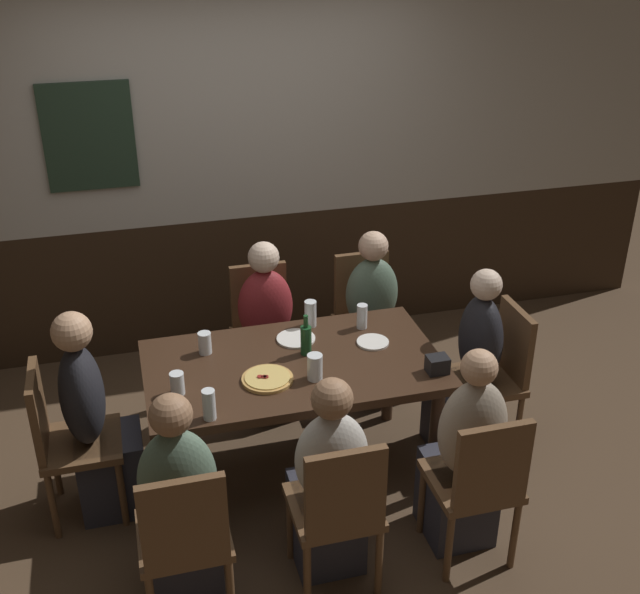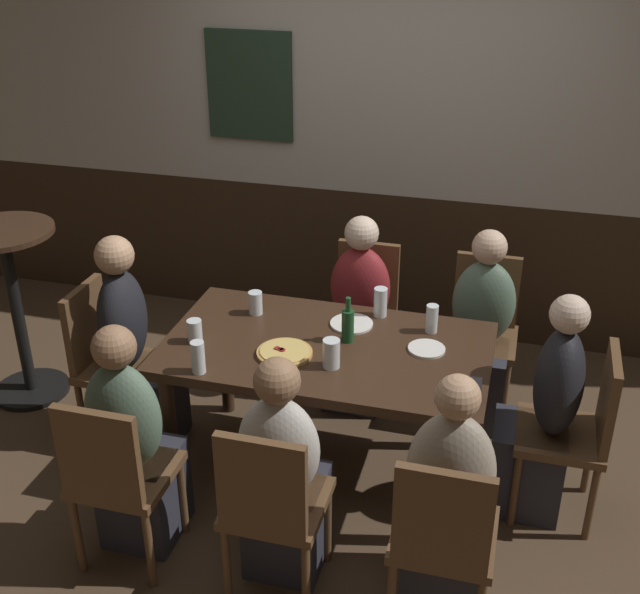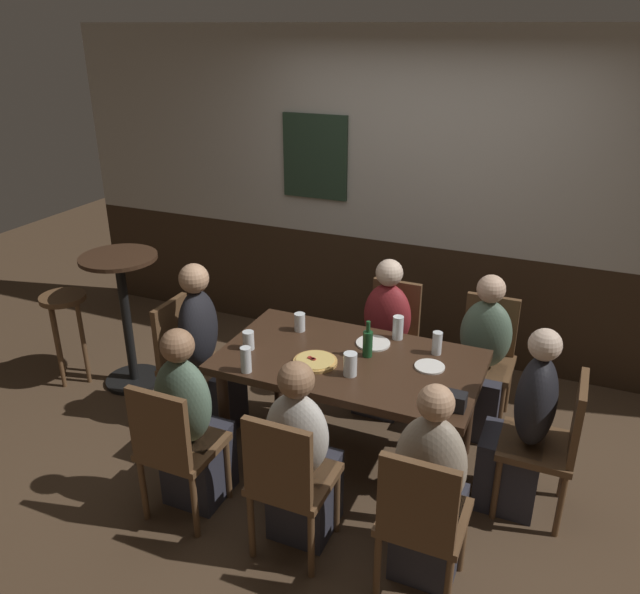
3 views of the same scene
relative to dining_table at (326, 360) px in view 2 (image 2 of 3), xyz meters
The scene contains 29 objects.
ground_plane 0.65m from the dining_table, ahead, with size 12.00×12.00×0.00m, color #4C3826.
wall_back 1.77m from the dining_table, 90.22° to the left, with size 6.40×0.13×2.60m.
dining_table is the anchor object (origin of this frame).
chair_right_near 1.11m from the dining_table, 51.43° to the right, with size 0.40×0.40×0.88m.
chair_mid_far 0.88m from the dining_table, 90.00° to the left, with size 0.40×0.40×0.88m.
chair_head_east 1.21m from the dining_table, ahead, with size 0.40×0.40×0.88m.
chair_right_far 1.11m from the dining_table, 51.43° to the left, with size 0.40×0.40×0.88m.
chair_left_near 1.11m from the dining_table, 128.57° to the right, with size 0.40×0.40×0.88m.
chair_head_west 1.21m from the dining_table, behind, with size 0.40×0.40×0.88m.
chair_mid_near 0.88m from the dining_table, 90.00° to the right, with size 0.40×0.40×0.88m.
person_right_near 1.00m from the dining_table, 45.47° to the right, with size 0.34×0.37×1.13m.
person_mid_far 0.72m from the dining_table, 90.00° to the left, with size 0.34×0.37×1.12m.
person_head_east 1.05m from the dining_table, ahead, with size 0.37×0.34×1.15m.
person_right_far 1.00m from the dining_table, 45.44° to the left, with size 0.34×0.37×1.11m.
person_left_near 1.00m from the dining_table, 134.52° to the right, with size 0.34×0.37×1.14m.
person_head_west 1.05m from the dining_table, behind, with size 0.37×0.34×1.18m.
person_mid_near 0.72m from the dining_table, 90.00° to the right, with size 0.34×0.37×1.10m.
pizza 0.24m from the dining_table, 140.77° to the right, with size 0.26×0.26×0.03m.
highball_clear 0.24m from the dining_table, 68.60° to the right, with size 0.08×0.08×0.14m.
beer_glass_half 0.44m from the dining_table, 62.68° to the left, with size 0.07×0.07×0.15m.
pint_glass_pale 0.65m from the dining_table, 167.70° to the right, with size 0.07×0.07×0.12m.
tumbler_water 0.64m from the dining_table, 142.26° to the right, with size 0.06×0.06×0.15m.
pint_glass_amber 0.51m from the dining_table, 153.22° to the left, with size 0.07×0.07×0.12m.
pint_glass_stout 0.56m from the dining_table, 29.68° to the left, with size 0.06×0.06×0.14m.
beer_bottle_green 0.21m from the dining_table, 38.37° to the left, with size 0.06×0.06×0.23m.
plate_white_large 0.26m from the dining_table, 73.08° to the left, with size 0.22×0.22×0.01m, color white.
plate_white_small 0.49m from the dining_table, ahead, with size 0.18×0.18×0.01m, color white.
condiment_caddy 0.76m from the dining_table, 22.15° to the right, with size 0.11×0.09×0.09m, color black.
side_bar_table 1.90m from the dining_table, behind, with size 0.56×0.56×1.05m.
Camera 2 is at (0.84, -3.19, 2.66)m, focal length 44.67 mm.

